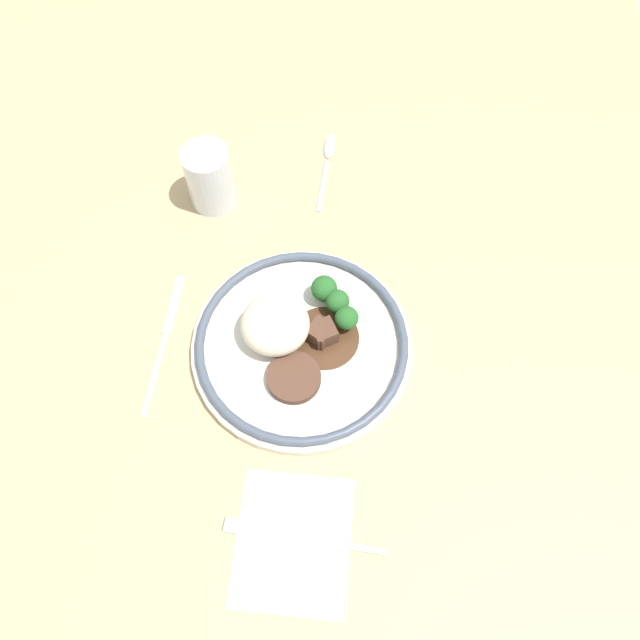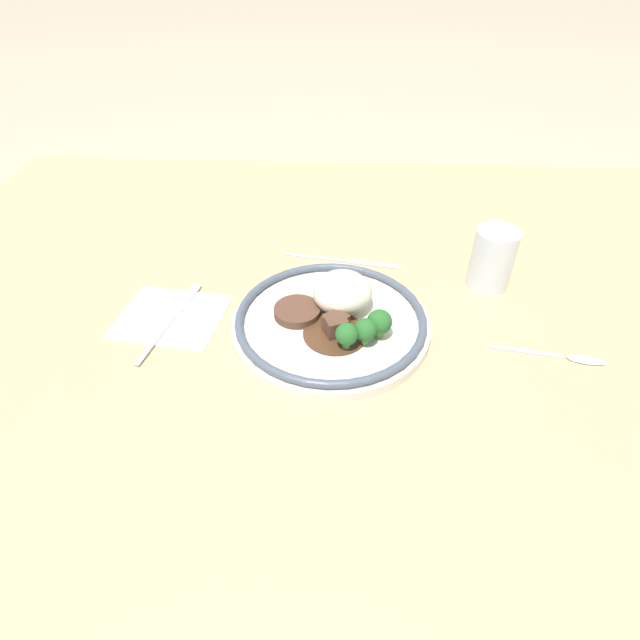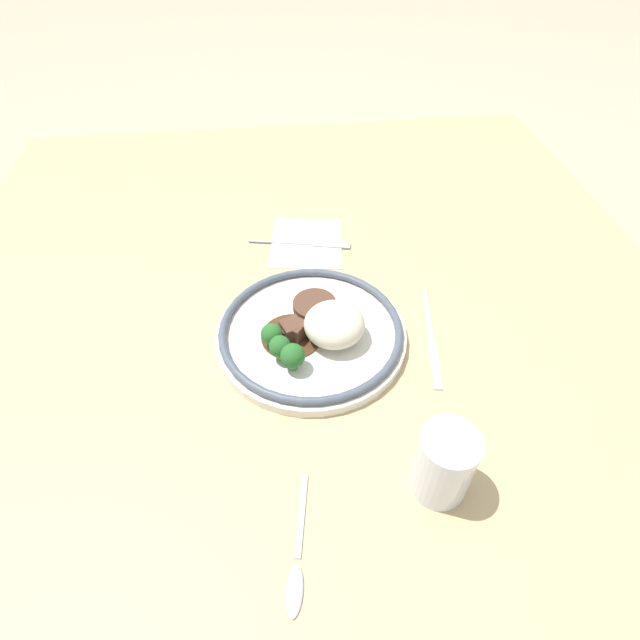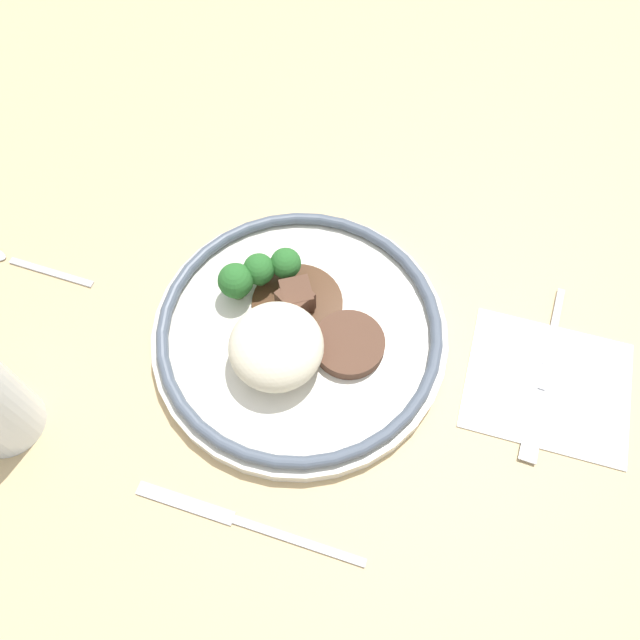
# 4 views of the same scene
# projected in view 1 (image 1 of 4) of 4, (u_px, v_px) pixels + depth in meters

# --- Properties ---
(ground_plane) EXTENTS (8.00, 8.00, 0.00)m
(ground_plane) POSITION_uv_depth(u_px,v_px,m) (303.00, 361.00, 0.86)
(ground_plane) COLOR tan
(dining_table) EXTENTS (1.51, 1.26, 0.04)m
(dining_table) POSITION_uv_depth(u_px,v_px,m) (302.00, 355.00, 0.85)
(dining_table) COLOR tan
(dining_table) RESTS_ON ground
(napkin) EXTENTS (0.17, 0.15, 0.00)m
(napkin) POSITION_uv_depth(u_px,v_px,m) (293.00, 542.00, 0.71)
(napkin) COLOR white
(napkin) RESTS_ON dining_table
(plate) EXTENTS (0.29, 0.29, 0.07)m
(plate) POSITION_uv_depth(u_px,v_px,m) (302.00, 339.00, 0.81)
(plate) COLOR silver
(plate) RESTS_ON dining_table
(juice_glass) EXTENTS (0.07, 0.07, 0.10)m
(juice_glass) POSITION_uv_depth(u_px,v_px,m) (210.00, 181.00, 0.90)
(juice_glass) COLOR orange
(juice_glass) RESTS_ON dining_table
(fork) EXTENTS (0.05, 0.19, 0.00)m
(fork) POSITION_uv_depth(u_px,v_px,m) (289.00, 536.00, 0.71)
(fork) COLOR #B7B7BC
(fork) RESTS_ON napkin
(knife) EXTENTS (0.21, 0.04, 0.00)m
(knife) POSITION_uv_depth(u_px,v_px,m) (165.00, 337.00, 0.83)
(knife) COLOR #B7B7BC
(knife) RESTS_ON dining_table
(spoon) EXTENTS (0.16, 0.04, 0.01)m
(spoon) POSITION_uv_depth(u_px,v_px,m) (328.00, 156.00, 0.98)
(spoon) COLOR #B7B7BC
(spoon) RESTS_ON dining_table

